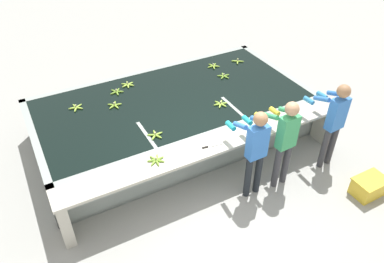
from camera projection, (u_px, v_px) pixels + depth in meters
ground_plane at (219, 190)px, 6.37m from camera, size 80.00×80.00×0.00m
wash_tank at (173, 117)px, 7.37m from camera, size 5.19×2.66×0.84m
work_ledge at (214, 154)px, 6.15m from camera, size 5.19×0.45×0.84m
worker_0 at (255, 147)px, 5.76m from camera, size 0.41×0.71×1.63m
worker_1 at (285, 137)px, 5.93m from camera, size 0.43×0.72×1.65m
worker_2 at (334, 119)px, 6.31m from camera, size 0.43×0.72×1.67m
banana_bunch_floating_0 at (224, 76)px, 7.78m from camera, size 0.26×0.28×0.08m
banana_bunch_floating_1 at (128, 85)px, 7.50m from camera, size 0.28×0.28×0.08m
banana_bunch_floating_2 at (155, 135)px, 6.18m from camera, size 0.27×0.28×0.08m
banana_bunch_floating_3 at (76, 107)px, 6.84m from camera, size 0.27×0.28×0.08m
banana_bunch_floating_4 at (117, 92)px, 7.28m from camera, size 0.28×0.27×0.08m
banana_bunch_floating_5 at (114, 105)px, 6.90m from camera, size 0.27×0.28×0.08m
banana_bunch_floating_6 at (221, 104)px, 6.93m from camera, size 0.28×0.28×0.08m
banana_bunch_floating_7 at (213, 66)px, 8.14m from camera, size 0.27×0.28×0.08m
banana_bunch_floating_8 at (238, 61)px, 8.32m from camera, size 0.25×0.25×0.08m
banana_bunch_ledge_0 at (156, 160)px, 5.68m from camera, size 0.28×0.28×0.08m
knife_0 at (209, 146)px, 5.96m from camera, size 0.35×0.07×0.02m
knife_1 at (289, 122)px, 6.49m from camera, size 0.35×0.06×0.02m
crate at (369, 186)px, 6.20m from camera, size 0.55×0.39×0.32m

